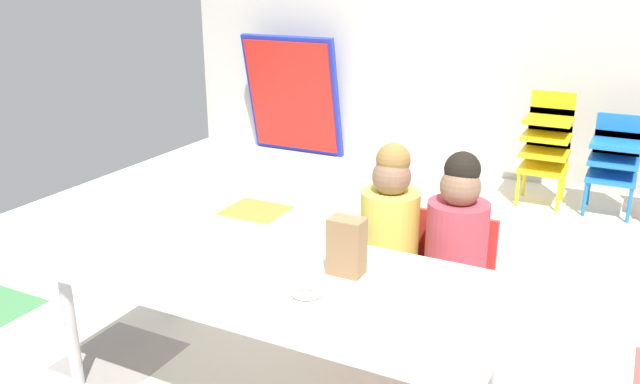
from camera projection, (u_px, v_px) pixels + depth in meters
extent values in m
cube|color=silver|center=(385.00, 313.00, 3.24)|extent=(5.81, 5.08, 0.02)
cube|color=orange|center=(254.00, 211.00, 4.57)|extent=(0.43, 0.43, 0.00)
cube|color=gray|center=(121.00, 356.00, 2.87)|extent=(0.43, 0.43, 0.00)
cube|color=beige|center=(512.00, 18.00, 4.96)|extent=(5.81, 0.10, 2.54)
cube|color=white|center=(278.00, 276.00, 2.44)|extent=(1.72, 0.77, 0.04)
cylinder|color=#B2B2B7|center=(71.00, 330.00, 2.59)|extent=(0.05, 0.05, 0.51)
cylinder|color=#B2B2B7|center=(175.00, 267.00, 3.14)|extent=(0.05, 0.05, 0.51)
cylinder|color=#B2B2B7|center=(499.00, 348.00, 2.47)|extent=(0.05, 0.05, 0.51)
cube|color=red|center=(388.00, 277.00, 2.93)|extent=(0.32, 0.30, 0.03)
cube|color=red|center=(401.00, 235.00, 3.01)|extent=(0.29, 0.02, 0.30)
cylinder|color=#D8C64C|center=(389.00, 232.00, 2.86)|extent=(0.34, 0.34, 0.38)
sphere|color=#8C664C|center=(392.00, 177.00, 2.78)|extent=(0.17, 0.17, 0.17)
sphere|color=olive|center=(393.00, 160.00, 2.76)|extent=(0.15, 0.15, 0.15)
cylinder|color=red|center=(347.00, 312.00, 2.93)|extent=(0.02, 0.02, 0.28)
cylinder|color=red|center=(406.00, 327.00, 2.81)|extent=(0.02, 0.02, 0.28)
cylinder|color=red|center=(370.00, 288.00, 3.15)|extent=(0.02, 0.02, 0.28)
cylinder|color=red|center=(425.00, 301.00, 3.03)|extent=(0.02, 0.02, 0.28)
cube|color=red|center=(453.00, 291.00, 2.80)|extent=(0.32, 0.30, 0.03)
cube|color=red|center=(464.00, 247.00, 2.88)|extent=(0.29, 0.02, 0.30)
cylinder|color=#BF3F4C|center=(456.00, 245.00, 2.73)|extent=(0.34, 0.34, 0.38)
sphere|color=#8C664C|center=(460.00, 187.00, 2.65)|extent=(0.17, 0.17, 0.17)
sphere|color=black|center=(462.00, 170.00, 2.63)|extent=(0.15, 0.15, 0.15)
cylinder|color=red|center=(410.00, 328.00, 2.80)|extent=(0.02, 0.02, 0.28)
cylinder|color=red|center=(474.00, 344.00, 2.68)|extent=(0.02, 0.02, 0.28)
cylinder|color=red|center=(429.00, 302.00, 3.02)|extent=(0.02, 0.02, 0.28)
cylinder|color=red|center=(489.00, 316.00, 2.90)|extent=(0.02, 0.02, 0.28)
cube|color=yellow|center=(543.00, 169.00, 4.65)|extent=(0.32, 0.30, 0.03)
cube|color=yellow|center=(547.00, 152.00, 4.74)|extent=(0.30, 0.02, 0.18)
cube|color=yellow|center=(545.00, 153.00, 4.61)|extent=(0.32, 0.30, 0.03)
cube|color=yellow|center=(549.00, 136.00, 4.70)|extent=(0.30, 0.02, 0.18)
cube|color=yellow|center=(547.00, 137.00, 4.58)|extent=(0.32, 0.30, 0.03)
cube|color=yellow|center=(551.00, 120.00, 4.66)|extent=(0.30, 0.02, 0.18)
cube|color=yellow|center=(549.00, 120.00, 4.54)|extent=(0.32, 0.30, 0.03)
cube|color=yellow|center=(553.00, 104.00, 4.62)|extent=(0.30, 0.02, 0.18)
cylinder|color=yellow|center=(518.00, 189.00, 4.65)|extent=(0.02, 0.02, 0.26)
cylinder|color=yellow|center=(558.00, 194.00, 4.53)|extent=(0.02, 0.02, 0.26)
cylinder|color=yellow|center=(524.00, 179.00, 4.87)|extent=(0.02, 0.02, 0.26)
cylinder|color=yellow|center=(563.00, 184.00, 4.75)|extent=(0.02, 0.02, 0.26)
cube|color=blue|center=(611.00, 178.00, 4.46)|extent=(0.32, 0.30, 0.03)
cube|color=blue|center=(614.00, 160.00, 4.55)|extent=(0.30, 0.02, 0.18)
cube|color=blue|center=(614.00, 161.00, 4.42)|extent=(0.32, 0.30, 0.03)
cube|color=blue|center=(617.00, 144.00, 4.51)|extent=(0.30, 0.02, 0.18)
cube|color=blue|center=(616.00, 144.00, 4.38)|extent=(0.32, 0.30, 0.03)
cube|color=blue|center=(620.00, 127.00, 4.47)|extent=(0.30, 0.02, 0.18)
cylinder|color=blue|center=(585.00, 198.00, 4.45)|extent=(0.02, 0.02, 0.26)
cylinder|color=blue|center=(629.00, 204.00, 4.33)|extent=(0.02, 0.02, 0.26)
cylinder|color=blue|center=(589.00, 187.00, 4.67)|extent=(0.02, 0.02, 0.26)
cylinder|color=blue|center=(631.00, 193.00, 4.55)|extent=(0.02, 0.02, 0.26)
cube|color=#1E33BF|center=(293.00, 96.00, 5.83)|extent=(0.90, 0.28, 1.09)
cube|color=red|center=(291.00, 97.00, 5.80)|extent=(0.83, 0.23, 0.99)
cube|color=#9E754C|center=(347.00, 246.00, 2.39)|extent=(0.13, 0.09, 0.22)
cylinder|color=white|center=(307.00, 296.00, 2.25)|extent=(0.18, 0.18, 0.01)
torus|color=white|center=(307.00, 291.00, 2.24)|extent=(0.12, 0.12, 0.03)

